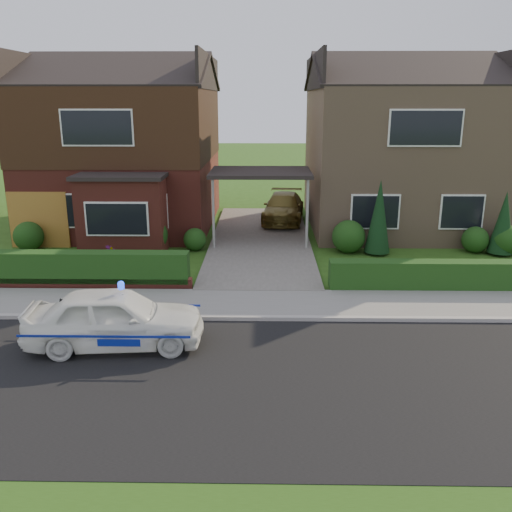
{
  "coord_description": "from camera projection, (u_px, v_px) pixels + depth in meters",
  "views": [
    {
      "loc": [
        0.17,
        -9.61,
        5.38
      ],
      "look_at": [
        -0.05,
        3.5,
        1.57
      ],
      "focal_mm": 38.0,
      "sensor_mm": 36.0,
      "label": 1
    }
  ],
  "objects": [
    {
      "name": "ground",
      "position": [
        255.0,
        381.0,
        10.74
      ],
      "size": [
        120.0,
        120.0,
        0.0
      ],
      "primitive_type": "plane",
      "color": "#274D14",
      "rests_on": "ground"
    },
    {
      "name": "road",
      "position": [
        255.0,
        381.0,
        10.74
      ],
      "size": [
        60.0,
        6.0,
        0.02
      ],
      "primitive_type": "cube",
      "color": "black",
      "rests_on": "ground"
    },
    {
      "name": "kerb",
      "position": [
        258.0,
        318.0,
        13.65
      ],
      "size": [
        60.0,
        0.16,
        0.12
      ],
      "primitive_type": "cube",
      "color": "#9E9993",
      "rests_on": "ground"
    },
    {
      "name": "sidewalk",
      "position": [
        258.0,
        304.0,
        14.66
      ],
      "size": [
        60.0,
        2.0,
        0.1
      ],
      "primitive_type": "cube",
      "color": "slate",
      "rests_on": "ground"
    },
    {
      "name": "driveway",
      "position": [
        260.0,
        240.0,
        21.28
      ],
      "size": [
        3.8,
        12.0,
        0.12
      ],
      "primitive_type": "cube",
      "color": "#666059",
      "rests_on": "ground"
    },
    {
      "name": "house_left",
      "position": [
        126.0,
        137.0,
        23.11
      ],
      "size": [
        7.5,
        9.53,
        7.25
      ],
      "color": "maroon",
      "rests_on": "ground"
    },
    {
      "name": "house_right",
      "position": [
        397.0,
        141.0,
        23.05
      ],
      "size": [
        7.5,
        8.06,
        7.25
      ],
      "color": "#9A7A5E",
      "rests_on": "ground"
    },
    {
      "name": "carport_link",
      "position": [
        261.0,
        174.0,
        20.51
      ],
      "size": [
        3.8,
        3.0,
        2.77
      ],
      "color": "black",
      "rests_on": "ground"
    },
    {
      "name": "garage_door",
      "position": [
        39.0,
        220.0,
        20.14
      ],
      "size": [
        2.2,
        0.1,
        2.1
      ],
      "primitive_type": "cube",
      "color": "olive",
      "rests_on": "ground"
    },
    {
      "name": "dwarf_wall",
      "position": [
        61.0,
        283.0,
        15.87
      ],
      "size": [
        7.7,
        0.25,
        0.36
      ],
      "primitive_type": "cube",
      "color": "maroon",
      "rests_on": "ground"
    },
    {
      "name": "hedge_left",
      "position": [
        64.0,
        287.0,
        16.06
      ],
      "size": [
        7.5,
        0.55,
        0.9
      ],
      "primitive_type": "cube",
      "color": "black",
      "rests_on": "ground"
    },
    {
      "name": "hedge_right",
      "position": [
        457.0,
        291.0,
        15.78
      ],
      "size": [
        7.5,
        0.55,
        0.8
      ],
      "primitive_type": "cube",
      "color": "black",
      "rests_on": "ground"
    },
    {
      "name": "shrub_left_far",
      "position": [
        29.0,
        236.0,
        19.84
      ],
      "size": [
        1.08,
        1.08,
        1.08
      ],
      "primitive_type": "sphere",
      "color": "black",
      "rests_on": "ground"
    },
    {
      "name": "shrub_left_mid",
      "position": [
        149.0,
        235.0,
        19.55
      ],
      "size": [
        1.32,
        1.32,
        1.32
      ],
      "primitive_type": "sphere",
      "color": "black",
      "rests_on": "ground"
    },
    {
      "name": "shrub_left_near",
      "position": [
        195.0,
        239.0,
        19.87
      ],
      "size": [
        0.84,
        0.84,
        0.84
      ],
      "primitive_type": "sphere",
      "color": "black",
      "rests_on": "ground"
    },
    {
      "name": "shrub_right_near",
      "position": [
        349.0,
        237.0,
        19.54
      ],
      "size": [
        1.2,
        1.2,
        1.2
      ],
      "primitive_type": "sphere",
      "color": "black",
      "rests_on": "ground"
    },
    {
      "name": "shrub_right_mid",
      "position": [
        475.0,
        240.0,
        19.6
      ],
      "size": [
        0.96,
        0.96,
        0.96
      ],
      "primitive_type": "sphere",
      "color": "black",
      "rests_on": "ground"
    },
    {
      "name": "shrub_right_far",
      "position": [
        507.0,
        240.0,
        19.27
      ],
      "size": [
        1.08,
        1.08,
        1.08
      ],
      "primitive_type": "sphere",
      "color": "black",
      "rests_on": "ground"
    },
    {
      "name": "conifer_a",
      "position": [
        379.0,
        219.0,
        19.14
      ],
      "size": [
        0.9,
        0.9,
        2.6
      ],
      "primitive_type": "cone",
      "color": "black",
      "rests_on": "ground"
    },
    {
      "name": "conifer_b",
      "position": [
        503.0,
        225.0,
        19.12
      ],
      "size": [
        0.9,
        0.9,
        2.2
      ],
      "primitive_type": "cone",
      "color": "black",
      "rests_on": "ground"
    },
    {
      "name": "police_car",
      "position": [
        115.0,
        319.0,
        12.08
      ],
      "size": [
        3.61,
        4.04,
        1.5
      ],
      "rotation": [
        0.0,
        0.0,
        1.65
      ],
      "color": "white",
      "rests_on": "ground"
    },
    {
      "name": "driveway_car",
      "position": [
        284.0,
        207.0,
        24.14
      ],
      "size": [
        2.12,
        4.31,
        1.21
      ],
      "primitive_type": "imported",
      "rotation": [
        0.0,
        0.0,
        -0.11
      ],
      "color": "brown",
      "rests_on": "driveway"
    },
    {
      "name": "potted_plant_a",
      "position": [
        63.0,
        268.0,
        16.47
      ],
      "size": [
        0.48,
        0.35,
        0.85
      ],
      "primitive_type": "imported",
      "rotation": [
        0.0,
        0.0,
        0.12
      ],
      "color": "gray",
      "rests_on": "ground"
    },
    {
      "name": "potted_plant_b",
      "position": [
        146.0,
        269.0,
        16.44
      ],
      "size": [
        0.59,
        0.58,
        0.83
      ],
      "primitive_type": "imported",
      "rotation": [
        0.0,
        0.0,
        0.71
      ],
      "color": "gray",
      "rests_on": "ground"
    },
    {
      "name": "potted_plant_c",
      "position": [
        111.0,
        257.0,
        17.92
      ],
      "size": [
        0.48,
        0.48,
        0.71
      ],
      "primitive_type": "imported",
      "rotation": [
        0.0,
        0.0,
        1.35
      ],
      "color": "gray",
      "rests_on": "ground"
    }
  ]
}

